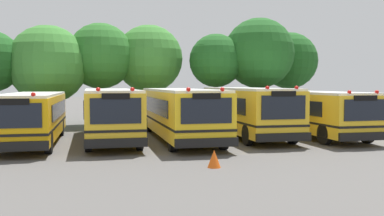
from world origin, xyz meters
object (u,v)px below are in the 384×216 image
(school_bus_1, at_px, (110,112))
(school_bus_0, at_px, (33,116))
(traffic_cone, at_px, (214,159))
(tree_1, at_px, (49,64))
(school_bus_3, at_px, (247,110))
(tree_5, at_px, (258,54))
(school_bus_2, at_px, (179,111))
(tree_3, at_px, (149,59))
(tree_2, at_px, (102,55))
(school_bus_4, at_px, (308,111))
(tree_4, at_px, (215,59))
(tree_6, at_px, (288,61))

(school_bus_1, bearing_deg, school_bus_0, 3.20)
(school_bus_0, distance_m, traffic_cone, 10.43)
(tree_1, relative_size, traffic_cone, 11.18)
(school_bus_3, xyz_separation_m, traffic_cone, (-4.15, -8.08, -1.16))
(tree_5, bearing_deg, traffic_cone, -116.35)
(school_bus_1, bearing_deg, tree_1, -66.63)
(school_bus_2, height_order, school_bus_3, school_bus_3)
(tree_3, bearing_deg, tree_5, -13.55)
(school_bus_0, distance_m, school_bus_3, 10.95)
(school_bus_1, bearing_deg, school_bus_3, 179.91)
(tree_3, relative_size, tree_5, 0.94)
(tree_3, bearing_deg, school_bus_1, -108.91)
(school_bus_1, xyz_separation_m, tree_2, (-0.10, 8.86, 3.42))
(school_bus_4, height_order, tree_5, tree_5)
(tree_4, height_order, traffic_cone, tree_4)
(school_bus_0, xyz_separation_m, school_bus_3, (10.94, 0.24, 0.12))
(school_bus_2, height_order, tree_6, tree_6)
(tree_1, distance_m, tree_4, 11.32)
(school_bus_3, height_order, tree_5, tree_5)
(school_bus_4, height_order, traffic_cone, school_bus_4)
(tree_4, bearing_deg, tree_3, 158.36)
(traffic_cone, bearing_deg, tree_3, 89.70)
(school_bus_2, bearing_deg, school_bus_1, -1.31)
(school_bus_1, relative_size, traffic_cone, 16.58)
(school_bus_2, height_order, school_bus_4, school_bus_2)
(school_bus_3, xyz_separation_m, tree_1, (-10.90, 8.22, 2.76))
(school_bus_1, bearing_deg, tree_3, -109.15)
(traffic_cone, bearing_deg, tree_2, 100.84)
(tree_5, distance_m, traffic_cone, 18.10)
(school_bus_3, distance_m, tree_1, 13.93)
(school_bus_4, bearing_deg, tree_3, -51.88)
(tree_1, distance_m, tree_6, 17.66)
(school_bus_3, bearing_deg, tree_1, -36.74)
(school_bus_3, relative_size, tree_2, 1.34)
(tree_4, xyz_separation_m, tree_6, (6.33, 1.57, 0.05))
(tree_6, bearing_deg, tree_2, -178.45)
(school_bus_1, xyz_separation_m, tree_3, (3.23, 9.44, 3.23))
(school_bus_1, relative_size, tree_4, 1.56)
(school_bus_0, distance_m, school_bus_1, 3.65)
(traffic_cone, bearing_deg, tree_4, 73.87)
(tree_6, bearing_deg, school_bus_0, -151.83)
(tree_2, bearing_deg, tree_4, -8.70)
(school_bus_1, relative_size, school_bus_3, 1.05)
(tree_2, bearing_deg, tree_5, -6.59)
(tree_1, bearing_deg, tree_3, 9.93)
(school_bus_0, relative_size, tree_6, 1.43)
(tree_5, bearing_deg, school_bus_1, -145.13)
(tree_3, bearing_deg, school_bus_3, -66.67)
(school_bus_4, xyz_separation_m, tree_1, (-14.47, 8.33, 2.85))
(tree_5, bearing_deg, tree_3, 166.45)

